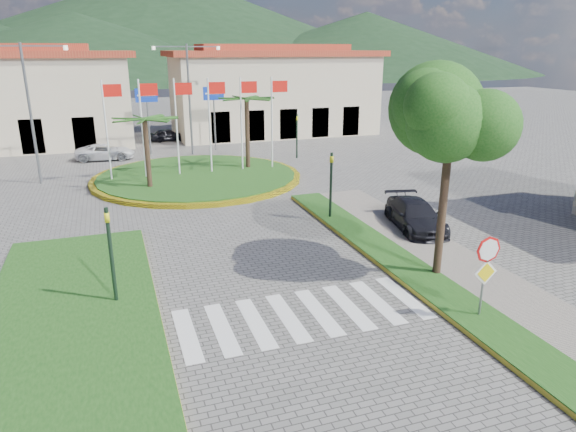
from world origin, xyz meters
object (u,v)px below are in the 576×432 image
object	(u,v)px
car_dark_a	(168,135)
car_dark_b	(282,131)
stop_sign	(486,264)
white_van	(105,152)
roundabout_island	(198,176)
deciduous_tree	(450,129)
car_side_right	(415,216)

from	to	relation	value
car_dark_a	car_dark_b	size ratio (longest dim) A/B	0.80
car_dark_b	stop_sign	bearing A→B (deg)	-179.63
white_van	car_dark_a	size ratio (longest dim) A/B	1.32
roundabout_island	deciduous_tree	size ratio (longest dim) A/B	1.87
car_dark_a	car_dark_b	xyz separation A→B (m)	(9.73, -2.03, 0.11)
roundabout_island	white_van	world-z (taller)	roundabout_island
roundabout_island	stop_sign	bearing A→B (deg)	-76.27
white_van	car_dark_a	xyz separation A→B (m)	(5.26, 6.58, -0.04)
car_dark_b	car_side_right	bearing A→B (deg)	-176.29
white_van	car_side_right	distance (m)	24.13
stop_sign	deciduous_tree	world-z (taller)	deciduous_tree
roundabout_island	car_dark_b	xyz separation A→B (m)	(9.71, 12.55, 0.46)
white_van	roundabout_island	bearing A→B (deg)	-142.25
stop_sign	deciduous_tree	distance (m)	4.59
roundabout_island	car_side_right	world-z (taller)	roundabout_island
roundabout_island	car_dark_b	bearing A→B (deg)	52.28
white_van	car_dark_b	bearing A→B (deg)	-68.77
stop_sign	car_dark_a	world-z (taller)	stop_sign
roundabout_island	car_dark_b	world-z (taller)	roundabout_island
car_dark_a	roundabout_island	bearing A→B (deg)	177.56
car_side_right	roundabout_island	bearing A→B (deg)	133.44
car_dark_a	stop_sign	bearing A→B (deg)	-174.44
roundabout_island	car_side_right	bearing A→B (deg)	-58.99
deciduous_tree	white_van	xyz separation A→B (m)	(-10.77, 25.00, -4.61)
stop_sign	roundabout_island	bearing A→B (deg)	103.73
roundabout_island	white_van	distance (m)	9.59
roundabout_island	white_van	bearing A→B (deg)	123.42
stop_sign	deciduous_tree	bearing A→B (deg)	78.82
car_dark_a	white_van	bearing A→B (deg)	138.86
car_side_right	white_van	bearing A→B (deg)	134.39
deciduous_tree	car_dark_a	distance (m)	32.40
roundabout_island	car_dark_a	size ratio (longest dim) A/B	4.11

